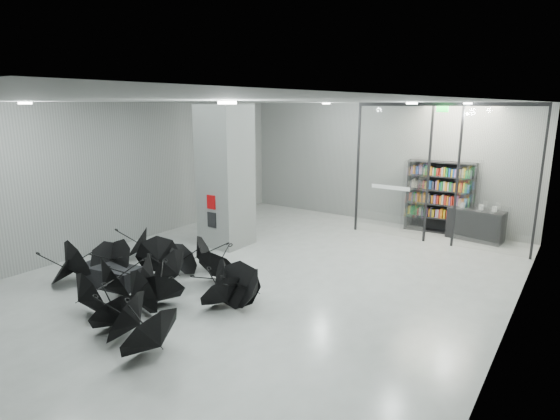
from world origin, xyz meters
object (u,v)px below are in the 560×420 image
Objects in this scene: column at (226,176)px; shop_counter at (476,225)px; umbrella_cluster at (151,284)px; bookshelf at (439,197)px; bench at (110,276)px.

column is 2.59× the size of shop_counter.
umbrella_cluster is (-4.62, -8.25, -0.16)m from shop_counter.
umbrella_cluster is at bearing -117.62° from bookshelf.
column is 7.51m from shop_counter.
shop_counter is 0.28× the size of umbrella_cluster.
umbrella_cluster is (1.29, 0.08, 0.08)m from bench.
shop_counter is at bearing 37.86° from column.
column is at bearing -134.94° from shop_counter.
bench is 0.25× the size of umbrella_cluster.
bench is at bearing -91.67° from column.
shop_counter is (1.17, -0.24, -0.65)m from bookshelf.
column is at bearing 107.51° from umbrella_cluster.
column is 1.79× the size of bookshelf.
column is at bearing 77.86° from bench.
bookshelf reaches higher than umbrella_cluster.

